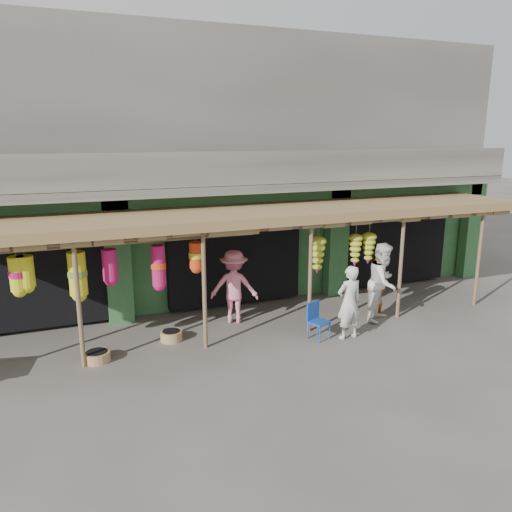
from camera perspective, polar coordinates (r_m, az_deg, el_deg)
name	(u,v)px	position (r m, az deg, el deg)	size (l,w,h in m)	color
ground	(266,334)	(11.64, 1.16, -8.91)	(80.00, 80.00, 0.00)	#514C47
building	(205,172)	(15.39, -5.89, 9.52)	(16.40, 6.80, 7.00)	gray
awning	(248,219)	(11.60, -0.96, 4.28)	(14.00, 2.70, 2.79)	brown
blue_chair	(316,318)	(11.36, 6.93, -7.09)	(0.51, 0.52, 0.83)	#173F98
basket_mid	(97,357)	(10.80, -17.71, -10.89)	(0.53, 0.53, 0.21)	#8C603F
basket_right	(171,336)	(11.42, -9.66, -8.98)	(0.49, 0.49, 0.22)	#997D47
person_front	(349,302)	(11.33, 10.60, -5.24)	(0.62, 0.40, 1.69)	beige
person_right	(383,282)	(12.59, 14.31, -2.89)	(0.95, 0.74, 1.95)	silver
person_vendor	(378,286)	(12.91, 13.73, -3.38)	(0.90, 0.38, 1.54)	#CF5E13
person_shopper	(234,287)	(12.09, -2.52, -3.51)	(1.16, 0.67, 1.80)	pink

